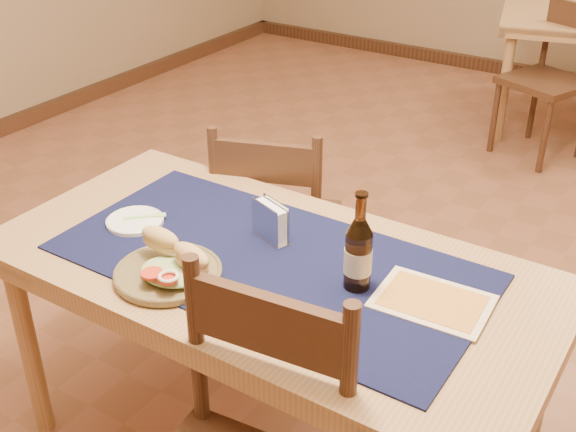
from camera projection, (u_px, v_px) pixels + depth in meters
The scene contains 11 objects.
main_table at pixel (269, 286), 2.05m from camera, with size 1.60×0.80×0.75m.
placemat at pixel (269, 261), 2.01m from camera, with size 1.20×0.60×0.01m, color #10133B.
baseboard at pixel (381, 316), 2.94m from camera, with size 6.00×7.00×0.10m.
chair_main_far at pixel (276, 225), 2.74m from camera, with size 0.54×0.54×0.92m.
chair_back_near at pixel (551, 77), 4.24m from camera, with size 0.56×0.56×0.93m.
sandwich_plate at pixel (170, 267), 1.92m from camera, with size 0.29×0.29×0.11m.
side_plate at pixel (135, 221), 2.19m from camera, with size 0.17×0.17×0.01m.
fork at pixel (148, 216), 2.20m from camera, with size 0.10×0.10×0.00m.
beer_bottle at pixel (358, 253), 1.85m from camera, with size 0.07×0.07×0.28m.
napkin_holder at pixel (270, 222), 2.08m from camera, with size 0.14×0.09×0.12m.
menu_card at pixel (432, 301), 1.84m from camera, with size 0.30×0.23×0.01m.
Camera 1 is at (0.96, -2.19, 1.85)m, focal length 45.00 mm.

